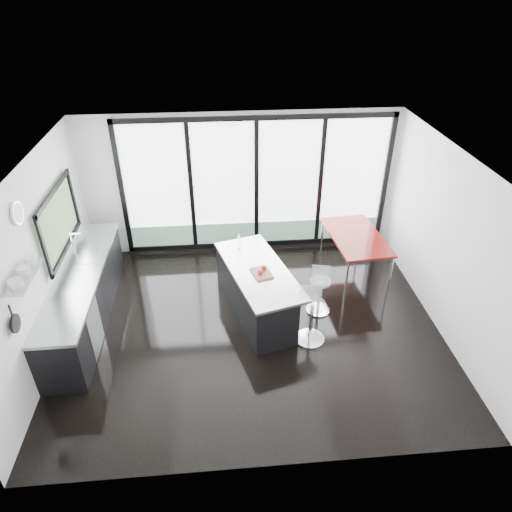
{
  "coord_description": "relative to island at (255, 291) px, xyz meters",
  "views": [
    {
      "loc": [
        -0.44,
        -5.66,
        4.97
      ],
      "look_at": [
        0.1,
        0.3,
        1.15
      ],
      "focal_mm": 32.0,
      "sensor_mm": 36.0,
      "label": 1
    }
  ],
  "objects": [
    {
      "name": "floor",
      "position": [
        -0.08,
        -0.36,
        -0.43
      ],
      "size": [
        6.0,
        5.0,
        0.0
      ],
      "primitive_type": "cube",
      "color": "black",
      "rests_on": "ground"
    },
    {
      "name": "ceiling",
      "position": [
        -0.08,
        -0.36,
        2.37
      ],
      "size": [
        6.0,
        5.0,
        0.0
      ],
      "primitive_type": "cube",
      "color": "white",
      "rests_on": "wall_back"
    },
    {
      "name": "wall_back",
      "position": [
        0.19,
        2.11,
        0.84
      ],
      "size": [
        6.0,
        0.09,
        2.8
      ],
      "color": "silver",
      "rests_on": "ground"
    },
    {
      "name": "wall_front",
      "position": [
        -0.08,
        -2.86,
        0.97
      ],
      "size": [
        6.0,
        0.0,
        2.8
      ],
      "primitive_type": "cube",
      "color": "silver",
      "rests_on": "ground"
    },
    {
      "name": "wall_left",
      "position": [
        -3.06,
        -0.09,
        1.13
      ],
      "size": [
        0.26,
        5.0,
        2.8
      ],
      "color": "silver",
      "rests_on": "ground"
    },
    {
      "name": "wall_right",
      "position": [
        2.92,
        -0.36,
        0.97
      ],
      "size": [
        0.0,
        5.0,
        2.8
      ],
      "primitive_type": "cube",
      "color": "silver",
      "rests_on": "ground"
    },
    {
      "name": "counter_cabinets",
      "position": [
        -2.76,
        0.04,
        0.03
      ],
      "size": [
        0.69,
        3.24,
        1.36
      ],
      "color": "black",
      "rests_on": "floor"
    },
    {
      "name": "island",
      "position": [
        0.0,
        0.0,
        0.0
      ],
      "size": [
        1.4,
        2.24,
        1.1
      ],
      "color": "black",
      "rests_on": "floor"
    },
    {
      "name": "bar_stool_near",
      "position": [
        0.8,
        -0.77,
        -0.07
      ],
      "size": [
        0.48,
        0.48,
        0.73
      ],
      "primitive_type": "cylinder",
      "rotation": [
        0.0,
        0.0,
        0.04
      ],
      "color": "silver",
      "rests_on": "floor"
    },
    {
      "name": "bar_stool_far",
      "position": [
        1.07,
        -0.08,
        -0.11
      ],
      "size": [
        0.48,
        0.48,
        0.64
      ],
      "primitive_type": "cylinder",
      "rotation": [
        0.0,
        0.0,
        -0.23
      ],
      "color": "silver",
      "rests_on": "floor"
    },
    {
      "name": "red_table",
      "position": [
        1.94,
        0.95,
        -0.01
      ],
      "size": [
        1.01,
        1.63,
        0.84
      ],
      "primitive_type": "cube",
      "rotation": [
        0.0,
        0.0,
        0.08
      ],
      "color": "maroon",
      "rests_on": "floor"
    }
  ]
}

